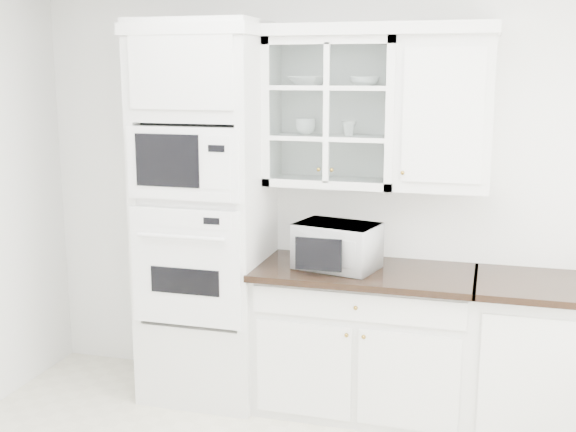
% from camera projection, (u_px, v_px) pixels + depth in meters
% --- Properties ---
extents(room_shell, '(4.00, 3.50, 2.70)m').
position_uv_depth(room_shell, '(272.00, 141.00, 3.33)').
color(room_shell, white).
rests_on(room_shell, ground).
extents(oven_column, '(0.76, 0.68, 2.40)m').
position_uv_depth(oven_column, '(205.00, 215.00, 4.58)').
color(oven_column, silver).
rests_on(oven_column, ground).
extents(base_cabinet_run, '(1.32, 0.67, 0.92)m').
position_uv_depth(base_cabinet_run, '(364.00, 339.00, 4.48)').
color(base_cabinet_run, silver).
rests_on(base_cabinet_run, ground).
extents(extra_base_cabinet, '(0.72, 0.67, 0.92)m').
position_uv_depth(extra_base_cabinet, '(533.00, 356.00, 4.21)').
color(extra_base_cabinet, silver).
rests_on(extra_base_cabinet, ground).
extents(upper_cabinet_glass, '(0.80, 0.33, 0.90)m').
position_uv_depth(upper_cabinet_glass, '(332.00, 112.00, 4.40)').
color(upper_cabinet_glass, silver).
rests_on(upper_cabinet_glass, room_shell).
extents(upper_cabinet_solid, '(0.55, 0.33, 0.90)m').
position_uv_depth(upper_cabinet_solid, '(445.00, 114.00, 4.22)').
color(upper_cabinet_solid, silver).
rests_on(upper_cabinet_solid, room_shell).
extents(crown_molding, '(2.14, 0.38, 0.07)m').
position_uv_depth(crown_molding, '(315.00, 30.00, 4.31)').
color(crown_molding, white).
rests_on(crown_molding, room_shell).
extents(countertop_microwave, '(0.56, 0.50, 0.28)m').
position_uv_depth(countertop_microwave, '(338.00, 245.00, 4.38)').
color(countertop_microwave, white).
rests_on(countertop_microwave, base_cabinet_run).
extents(bowl_a, '(0.29, 0.29, 0.06)m').
position_uv_depth(bowl_a, '(309.00, 81.00, 4.41)').
color(bowl_a, white).
rests_on(bowl_a, upper_cabinet_glass).
extents(bowl_b, '(0.20, 0.20, 0.06)m').
position_uv_depth(bowl_b, '(365.00, 81.00, 4.32)').
color(bowl_b, white).
rests_on(bowl_b, upper_cabinet_glass).
extents(cup_a, '(0.13, 0.13, 0.10)m').
position_uv_depth(cup_a, '(306.00, 126.00, 4.48)').
color(cup_a, white).
rests_on(cup_a, upper_cabinet_glass).
extents(cup_b, '(0.11, 0.11, 0.09)m').
position_uv_depth(cup_b, '(349.00, 129.00, 4.39)').
color(cup_b, white).
rests_on(cup_b, upper_cabinet_glass).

